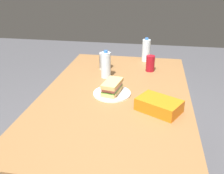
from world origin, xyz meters
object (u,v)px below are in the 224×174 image
object	(u,v)px
dining_table	(116,106)
sandwich	(112,87)
paper_plate	(112,93)
water_bottle_tall	(146,50)
chip_bag	(159,105)
soda_can_red	(150,63)
plastic_cup_stack	(105,61)
water_bottle_spare	(106,65)

from	to	relation	value
dining_table	sandwich	size ratio (longest dim) A/B	7.80
paper_plate	water_bottle_tall	world-z (taller)	water_bottle_tall
dining_table	chip_bag	xyz separation A→B (m)	(0.18, 0.27, 0.13)
paper_plate	water_bottle_tall	xyz separation A→B (m)	(-0.69, 0.17, 0.09)
dining_table	chip_bag	bearing A→B (deg)	55.57
dining_table	water_bottle_tall	xyz separation A→B (m)	(-0.67, 0.15, 0.19)
dining_table	soda_can_red	xyz separation A→B (m)	(-0.43, 0.20, 0.15)
dining_table	paper_plate	size ratio (longest dim) A/B	6.52
sandwich	plastic_cup_stack	xyz separation A→B (m)	(-0.44, -0.13, 0.01)
dining_table	plastic_cup_stack	world-z (taller)	plastic_cup_stack
soda_can_red	plastic_cup_stack	xyz separation A→B (m)	(0.02, -0.35, 0.00)
paper_plate	dining_table	bearing A→B (deg)	138.27
chip_bag	water_bottle_tall	size ratio (longest dim) A/B	1.15
plastic_cup_stack	water_bottle_spare	xyz separation A→B (m)	(0.16, 0.04, 0.03)
sandwich	plastic_cup_stack	bearing A→B (deg)	-163.20
dining_table	soda_can_red	bearing A→B (deg)	155.22
chip_bag	water_bottle_spare	distance (m)	0.58
dining_table	water_bottle_spare	size ratio (longest dim) A/B	7.61
chip_bag	plastic_cup_stack	bearing A→B (deg)	154.04
sandwich	soda_can_red	xyz separation A→B (m)	(-0.46, 0.22, 0.01)
dining_table	water_bottle_tall	distance (m)	0.71
dining_table	plastic_cup_stack	bearing A→B (deg)	-159.81
dining_table	water_bottle_spare	xyz separation A→B (m)	(-0.25, -0.11, 0.19)
water_bottle_spare	soda_can_red	bearing A→B (deg)	120.13
soda_can_red	chip_bag	world-z (taller)	soda_can_red
paper_plate	water_bottle_spare	world-z (taller)	water_bottle_spare
chip_bag	plastic_cup_stack	xyz separation A→B (m)	(-0.60, -0.42, 0.03)
water_bottle_tall	plastic_cup_stack	bearing A→B (deg)	-50.40
dining_table	soda_can_red	world-z (taller)	soda_can_red
soda_can_red	chip_bag	bearing A→B (deg)	6.45
dining_table	sandwich	bearing A→B (deg)	-35.52
sandwich	soda_can_red	world-z (taller)	soda_can_red
dining_table	paper_plate	distance (m)	0.10
dining_table	sandwich	xyz separation A→B (m)	(0.03, -0.02, 0.15)
water_bottle_tall	soda_can_red	bearing A→B (deg)	10.83
water_bottle_tall	plastic_cup_stack	world-z (taller)	water_bottle_tall
plastic_cup_stack	soda_can_red	bearing A→B (deg)	92.73
paper_plate	plastic_cup_stack	xyz separation A→B (m)	(-0.44, -0.13, 0.06)
water_bottle_tall	plastic_cup_stack	size ratio (longest dim) A/B	1.53
sandwich	water_bottle_tall	size ratio (longest dim) A/B	0.98
sandwich	water_bottle_spare	bearing A→B (deg)	-161.41
sandwich	water_bottle_tall	world-z (taller)	water_bottle_tall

